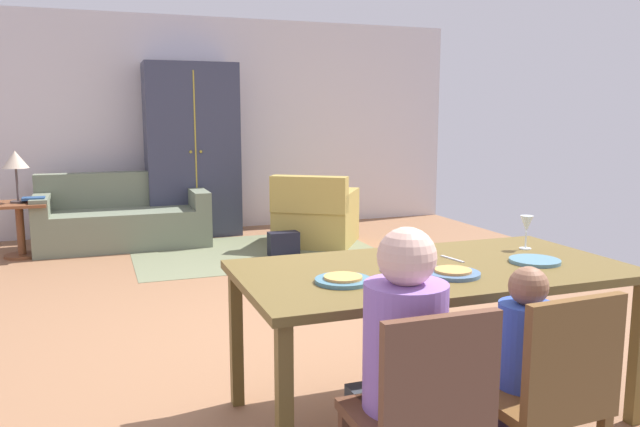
{
  "coord_description": "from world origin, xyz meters",
  "views": [
    {
      "loc": [
        -1.28,
        -4.02,
        1.5
      ],
      "look_at": [
        0.1,
        -0.22,
        0.85
      ],
      "focal_mm": 35.18,
      "sensor_mm": 36.0,
      "label": 1
    }
  ],
  "objects_px": {
    "armchair": "(315,217)",
    "book_lower": "(36,200)",
    "plate_near_man": "(343,281)",
    "couch": "(123,219)",
    "plate_near_child": "(453,274)",
    "plate_near_woman": "(535,261)",
    "book_upper": "(33,198)",
    "table_lamp": "(15,161)",
    "dining_table": "(433,280)",
    "side_table": "(20,222)",
    "dining_chair_child": "(549,390)",
    "person_child": "(518,387)",
    "person_man": "(399,386)",
    "wine_glass": "(527,225)",
    "dining_chair_man": "(423,413)",
    "handbag": "(284,244)",
    "armoire": "(192,150)"
  },
  "relations": [
    {
      "from": "armoire",
      "to": "book_lower",
      "type": "distance_m",
      "value": 1.89
    },
    {
      "from": "armchair",
      "to": "book_upper",
      "type": "height_order",
      "value": "armchair"
    },
    {
      "from": "person_child",
      "to": "handbag",
      "type": "distance_m",
      "value": 4.34
    },
    {
      "from": "plate_near_child",
      "to": "wine_glass",
      "type": "height_order",
      "value": "wine_glass"
    },
    {
      "from": "plate_near_man",
      "to": "armoire",
      "type": "bearing_deg",
      "value": 88.48
    },
    {
      "from": "plate_near_child",
      "to": "plate_near_woman",
      "type": "height_order",
      "value": "same"
    },
    {
      "from": "table_lamp",
      "to": "book_lower",
      "type": "height_order",
      "value": "table_lamp"
    },
    {
      "from": "couch",
      "to": "book_upper",
      "type": "relative_size",
      "value": 8.49
    },
    {
      "from": "plate_near_man",
      "to": "plate_near_woman",
      "type": "height_order",
      "value": "same"
    },
    {
      "from": "armchair",
      "to": "book_lower",
      "type": "relative_size",
      "value": 5.4
    },
    {
      "from": "plate_near_man",
      "to": "handbag",
      "type": "xyz_separation_m",
      "value": [
        0.84,
        3.76,
        -0.64
      ]
    },
    {
      "from": "plate_near_child",
      "to": "wine_glass",
      "type": "relative_size",
      "value": 1.34
    },
    {
      "from": "dining_table",
      "to": "person_child",
      "type": "relative_size",
      "value": 2.05
    },
    {
      "from": "dining_table",
      "to": "side_table",
      "type": "distance_m",
      "value": 5.09
    },
    {
      "from": "dining_chair_man",
      "to": "book_lower",
      "type": "bearing_deg",
      "value": 106.4
    },
    {
      "from": "couch",
      "to": "armchair",
      "type": "xyz_separation_m",
      "value": [
        2.08,
        -0.7,
        0.02
      ]
    },
    {
      "from": "dining_chair_child",
      "to": "plate_near_child",
      "type": "bearing_deg",
      "value": 90.31
    },
    {
      "from": "plate_near_child",
      "to": "plate_near_man",
      "type": "bearing_deg",
      "value": 173.43
    },
    {
      "from": "dining_chair_man",
      "to": "person_child",
      "type": "relative_size",
      "value": 0.94
    },
    {
      "from": "plate_near_man",
      "to": "plate_near_child",
      "type": "xyz_separation_m",
      "value": [
        0.52,
        -0.06,
        0.0
      ]
    },
    {
      "from": "dining_chair_child",
      "to": "person_child",
      "type": "distance_m",
      "value": 0.18
    },
    {
      "from": "person_man",
      "to": "dining_chair_child",
      "type": "relative_size",
      "value": 1.28
    },
    {
      "from": "plate_near_man",
      "to": "couch",
      "type": "distance_m",
      "value": 4.99
    },
    {
      "from": "side_table",
      "to": "book_lower",
      "type": "relative_size",
      "value": 2.64
    },
    {
      "from": "plate_near_man",
      "to": "side_table",
      "type": "relative_size",
      "value": 0.43
    },
    {
      "from": "armchair",
      "to": "plate_near_woman",
      "type": "bearing_deg",
      "value": -94.37
    },
    {
      "from": "plate_near_man",
      "to": "table_lamp",
      "type": "height_order",
      "value": "table_lamp"
    },
    {
      "from": "armoire",
      "to": "side_table",
      "type": "relative_size",
      "value": 3.62
    },
    {
      "from": "person_child",
      "to": "book_upper",
      "type": "bearing_deg",
      "value": 112.44
    },
    {
      "from": "wine_glass",
      "to": "dining_chair_man",
      "type": "xyz_separation_m",
      "value": [
        -1.2,
        -1.03,
        -0.4
      ]
    },
    {
      "from": "plate_near_child",
      "to": "person_child",
      "type": "relative_size",
      "value": 0.27
    },
    {
      "from": "dining_chair_child",
      "to": "book_upper",
      "type": "bearing_deg",
      "value": 111.84
    },
    {
      "from": "dining_chair_man",
      "to": "armoire",
      "type": "bearing_deg",
      "value": 88.66
    },
    {
      "from": "person_child",
      "to": "plate_near_woman",
      "type": "bearing_deg",
      "value": 47.93
    },
    {
      "from": "person_man",
      "to": "plate_near_man",
      "type": "bearing_deg",
      "value": 90.02
    },
    {
      "from": "plate_near_man",
      "to": "table_lamp",
      "type": "relative_size",
      "value": 0.46
    },
    {
      "from": "armchair",
      "to": "dining_chair_man",
      "type": "bearing_deg",
      "value": -105.42
    },
    {
      "from": "plate_near_man",
      "to": "handbag",
      "type": "height_order",
      "value": "plate_near_man"
    },
    {
      "from": "dining_chair_child",
      "to": "plate_near_man",
      "type": "bearing_deg",
      "value": 125.75
    },
    {
      "from": "dining_table",
      "to": "side_table",
      "type": "relative_size",
      "value": 3.27
    },
    {
      "from": "table_lamp",
      "to": "book_upper",
      "type": "distance_m",
      "value": 0.42
    },
    {
      "from": "plate_near_man",
      "to": "side_table",
      "type": "bearing_deg",
      "value": 110.75
    },
    {
      "from": "dining_table",
      "to": "dining_chair_man",
      "type": "relative_size",
      "value": 2.18
    },
    {
      "from": "person_man",
      "to": "table_lamp",
      "type": "distance_m",
      "value": 5.52
    },
    {
      "from": "person_child",
      "to": "table_lamp",
      "type": "distance_m",
      "value": 5.72
    },
    {
      "from": "side_table",
      "to": "handbag",
      "type": "height_order",
      "value": "side_table"
    },
    {
      "from": "couch",
      "to": "side_table",
      "type": "bearing_deg",
      "value": -166.09
    },
    {
      "from": "dining_chair_child",
      "to": "book_lower",
      "type": "bearing_deg",
      "value": 111.35
    },
    {
      "from": "plate_near_woman",
      "to": "book_upper",
      "type": "xyz_separation_m",
      "value": [
        -2.66,
        4.59,
        -0.15
      ]
    },
    {
      "from": "armchair",
      "to": "handbag",
      "type": "height_order",
      "value": "armchair"
    }
  ]
}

